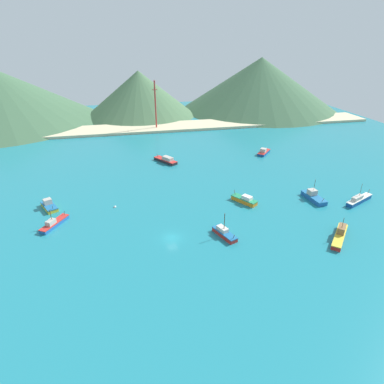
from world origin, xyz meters
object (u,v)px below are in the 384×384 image
fishing_boat_0 (359,200)px  fishing_boat_6 (224,233)px  fishing_boat_3 (166,160)px  fishing_boat_7 (49,206)px  fishing_boat_4 (245,200)px  fishing_boat_9 (264,152)px  fishing_boat_1 (340,235)px  fishing_boat_8 (313,197)px  radio_tower (155,105)px  fishing_boat_2 (54,223)px  buoy_0 (115,207)px

fishing_boat_0 → fishing_boat_6: 43.17m
fishing_boat_0 → fishing_boat_6: size_ratio=1.40×
fishing_boat_3 → fishing_boat_7: (-36.37, -28.74, -0.05)m
fishing_boat_4 → fishing_boat_9: size_ratio=0.97×
fishing_boat_0 → fishing_boat_6: bearing=-169.0°
fishing_boat_4 → fishing_boat_1: bearing=-54.7°
fishing_boat_0 → fishing_boat_3: size_ratio=1.04×
fishing_boat_7 → fishing_boat_8: (73.74, -10.47, 0.05)m
fishing_boat_9 → radio_tower: size_ratio=0.34×
fishing_boat_2 → fishing_boat_4: (50.82, 1.88, 0.14)m
fishing_boat_1 → fishing_boat_2: size_ratio=1.13×
fishing_boat_4 → fishing_boat_9: 44.07m
fishing_boat_9 → buoy_0: (-58.38, -33.16, -0.70)m
fishing_boat_1 → fishing_boat_6: fishing_boat_6 is taller
buoy_0 → radio_tower: radio_tower is taller
fishing_boat_8 → fishing_boat_0: bearing=-21.1°
fishing_boat_9 → radio_tower: 60.88m
fishing_boat_8 → buoy_0: size_ratio=13.05×
fishing_boat_2 → buoy_0: fishing_boat_2 is taller
fishing_boat_1 → fishing_boat_7: fishing_boat_1 is taller
fishing_boat_6 → fishing_boat_7: fishing_boat_6 is taller
fishing_boat_0 → fishing_boat_7: bearing=170.1°
fishing_boat_0 → fishing_boat_3: (-48.89, 43.65, -0.01)m
fishing_boat_4 → buoy_0: size_ratio=11.45×
fishing_boat_3 → fishing_boat_8: size_ratio=1.14×
fishing_boat_0 → fishing_boat_6: (-42.38, -8.21, -0.08)m
fishing_boat_1 → fishing_boat_3: bearing=119.1°
fishing_boat_2 → fishing_boat_4: bearing=2.1°
fishing_boat_8 → fishing_boat_6: bearing=-157.7°
fishing_boat_3 → radio_tower: (1.85, 47.59, 11.22)m
fishing_boat_3 → fishing_boat_8: bearing=-46.4°
fishing_boat_0 → fishing_boat_8: 12.34m
fishing_boat_6 → fishing_boat_8: (30.87, 12.65, 0.08)m
fishing_boat_2 → fishing_boat_8: size_ratio=0.95×
fishing_boat_2 → fishing_boat_6: fishing_boat_6 is taller
radio_tower → fishing_boat_6: bearing=-87.3°
fishing_boat_8 → fishing_boat_2: bearing=179.5°
fishing_boat_4 → fishing_boat_6: fishing_boat_6 is taller
fishing_boat_1 → buoy_0: (-51.37, 26.52, -0.81)m
fishing_boat_0 → fishing_boat_9: size_ratio=1.32×
fishing_boat_0 → fishing_boat_3: bearing=138.2°
fishing_boat_0 → fishing_boat_9: 45.79m
fishing_boat_7 → buoy_0: size_ratio=10.86×
fishing_boat_1 → fishing_boat_4: fishing_boat_1 is taller
fishing_boat_7 → fishing_boat_9: fishing_boat_7 is taller
fishing_boat_1 → fishing_boat_8: size_ratio=1.07×
fishing_boat_7 → radio_tower: radio_tower is taller
fishing_boat_1 → fishing_boat_6: (-26.11, 6.62, -0.13)m
fishing_boat_1 → radio_tower: radio_tower is taller
fishing_boat_9 → radio_tower: radio_tower is taller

